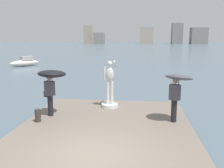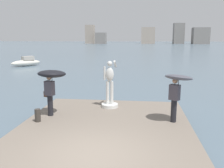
{
  "view_description": "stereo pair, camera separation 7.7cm",
  "coord_description": "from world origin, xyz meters",
  "px_view_note": "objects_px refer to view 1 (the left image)",
  "views": [
    {
      "loc": [
        1.21,
        -6.37,
        3.63
      ],
      "look_at": [
        0.0,
        4.6,
        1.55
      ],
      "focal_mm": 39.46,
      "sensor_mm": 36.0,
      "label": 1
    },
    {
      "loc": [
        1.29,
        -6.36,
        3.63
      ],
      "look_at": [
        0.0,
        4.6,
        1.55
      ],
      "focal_mm": 39.46,
      "sensor_mm": 36.0,
      "label": 2
    }
  ],
  "objects_px": {
    "statue_white_figure": "(110,90)",
    "onlooker_right": "(177,85)",
    "onlooker_left": "(51,78)",
    "boat_far": "(25,62)",
    "mooring_bollard": "(38,116)"
  },
  "relations": [
    {
      "from": "statue_white_figure",
      "to": "boat_far",
      "type": "bearing_deg",
      "value": 124.84
    },
    {
      "from": "onlooker_left",
      "to": "boat_far",
      "type": "xyz_separation_m",
      "value": [
        -11.2,
        20.85,
        -1.51
      ]
    },
    {
      "from": "onlooker_right",
      "to": "boat_far",
      "type": "bearing_deg",
      "value": 127.58
    },
    {
      "from": "onlooker_left",
      "to": "boat_far",
      "type": "distance_m",
      "value": 23.71
    },
    {
      "from": "onlooker_right",
      "to": "mooring_bollard",
      "type": "height_order",
      "value": "onlooker_right"
    },
    {
      "from": "onlooker_left",
      "to": "onlooker_right",
      "type": "height_order",
      "value": "onlooker_left"
    },
    {
      "from": "onlooker_right",
      "to": "boat_far",
      "type": "relative_size",
      "value": 0.52
    },
    {
      "from": "onlooker_left",
      "to": "onlooker_right",
      "type": "relative_size",
      "value": 1.01
    },
    {
      "from": "mooring_bollard",
      "to": "boat_far",
      "type": "relative_size",
      "value": 0.14
    },
    {
      "from": "statue_white_figure",
      "to": "onlooker_right",
      "type": "xyz_separation_m",
      "value": [
        2.81,
        -1.8,
        0.65
      ]
    },
    {
      "from": "onlooker_left",
      "to": "onlooker_right",
      "type": "xyz_separation_m",
      "value": [
        5.02,
        -0.23,
        -0.11
      ]
    },
    {
      "from": "statue_white_figure",
      "to": "mooring_bollard",
      "type": "distance_m",
      "value": 3.52
    },
    {
      "from": "onlooker_left",
      "to": "boat_far",
      "type": "bearing_deg",
      "value": 118.24
    },
    {
      "from": "statue_white_figure",
      "to": "onlooker_right",
      "type": "relative_size",
      "value": 1.14
    },
    {
      "from": "statue_white_figure",
      "to": "onlooker_right",
      "type": "distance_m",
      "value": 3.4
    }
  ]
}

